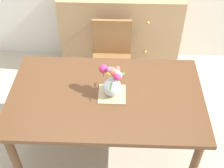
{
  "coord_description": "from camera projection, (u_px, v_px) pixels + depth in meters",
  "views": [
    {
      "loc": [
        0.12,
        -1.76,
        2.53
      ],
      "look_at": [
        0.05,
        0.01,
        0.87
      ],
      "focal_mm": 47.95,
      "sensor_mm": 36.0,
      "label": 1
    }
  ],
  "objects": [
    {
      "name": "ground_plane",
      "position": [
        107.0,
        147.0,
        3.02
      ],
      "size": [
        12.0,
        12.0,
        0.0
      ],
      "primitive_type": "plane",
      "color": "#B7AD99"
    },
    {
      "name": "dining_table",
      "position": [
        106.0,
        102.0,
        2.56
      ],
      "size": [
        1.64,
        0.99,
        0.75
      ],
      "color": "brown",
      "rests_on": "ground_plane"
    },
    {
      "name": "chair_far",
      "position": [
        112.0,
        56.0,
        3.27
      ],
      "size": [
        0.42,
        0.42,
        0.9
      ],
      "rotation": [
        0.0,
        0.0,
        3.14
      ],
      "color": "olive",
      "rests_on": "ground_plane"
    },
    {
      "name": "dresser",
      "position": [
        120.0,
        32.0,
        3.64
      ],
      "size": [
        1.4,
        0.47,
        1.0
      ],
      "color": "tan",
      "rests_on": "ground_plane"
    },
    {
      "name": "placemat",
      "position": [
        112.0,
        94.0,
        2.5
      ],
      "size": [
        0.23,
        0.23,
        0.01
      ],
      "primitive_type": "cube",
      "color": "tan",
      "rests_on": "dining_table"
    },
    {
      "name": "flower_vase",
      "position": [
        112.0,
        81.0,
        2.42
      ],
      "size": [
        0.22,
        0.24,
        0.26
      ],
      "color": "silver",
      "rests_on": "placemat"
    }
  ]
}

